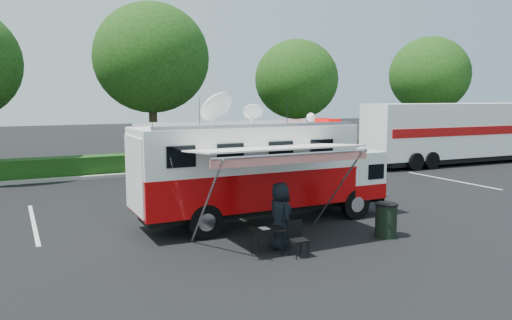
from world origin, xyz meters
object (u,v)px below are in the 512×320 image
(folding_table, at_px, (267,230))
(trash_bin, at_px, (386,220))
(command_truck, at_px, (261,169))
(semi_trailer, at_px, (453,132))

(folding_table, xyz_separation_m, trash_bin, (3.74, -0.05, -0.14))
(folding_table, bearing_deg, trash_bin, -0.81)
(command_truck, height_order, trash_bin, command_truck)
(command_truck, relative_size, semi_trailer, 0.70)
(trash_bin, bearing_deg, command_truck, 127.65)
(folding_table, xyz_separation_m, semi_trailer, (17.47, 10.11, 1.23))
(command_truck, relative_size, trash_bin, 8.47)
(semi_trailer, bearing_deg, command_truck, -156.21)
(command_truck, height_order, semi_trailer, command_truck)
(folding_table, bearing_deg, semi_trailer, 30.06)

